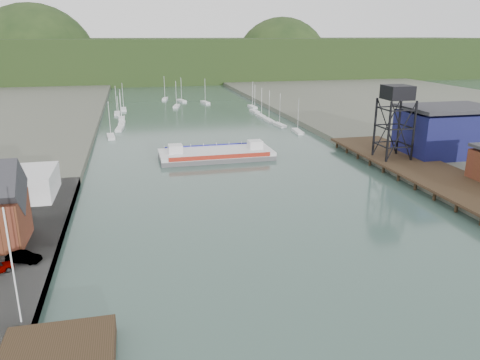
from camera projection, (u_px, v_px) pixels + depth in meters
name	position (u px, v px, depth m)	size (l,w,h in m)	color
ground	(376.00, 351.00, 44.13)	(600.00, 600.00, 0.00)	#2F4A43
east_pier	(434.00, 174.00, 93.36)	(14.00, 70.00, 2.45)	black
white_shed	(0.00, 185.00, 80.06)	(18.00, 12.00, 4.50)	silver
flagpole	(12.00, 267.00, 44.10)	(0.16, 0.16, 12.00)	silver
lift_tower	(397.00, 97.00, 100.93)	(6.50, 6.50, 16.00)	black
blue_shed	(447.00, 131.00, 108.57)	(20.50, 14.50, 11.30)	#0E103D
marina_sailboats	(191.00, 114.00, 172.85)	(57.71, 92.65, 0.90)	silver
distant_hills	(155.00, 62.00, 320.51)	(500.00, 120.00, 80.00)	black
chain_ferry	(216.00, 154.00, 112.33)	(27.11, 11.34, 3.89)	#535355
car_west_b	(24.00, 257.00, 57.68)	(1.45, 4.17, 1.37)	#999999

